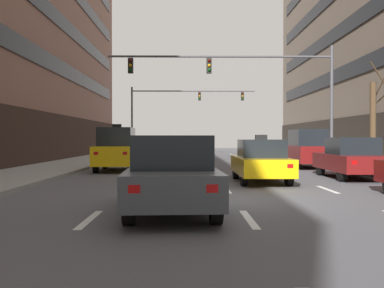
{
  "coord_description": "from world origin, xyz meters",
  "views": [
    {
      "loc": [
        -1.25,
        -11.67,
        1.65
      ],
      "look_at": [
        -0.89,
        22.0,
        1.18
      ],
      "focal_mm": 40.19,
      "sensor_mm": 36.0,
      "label": 1
    }
  ],
  "objects_px": {
    "car_driving_0": "(172,175)",
    "traffic_signal_1": "(176,104)",
    "traffic_signal_0": "(252,79)",
    "street_tree_0": "(373,123)",
    "car_parked_3": "(307,149)",
    "taxi_driving_2": "(260,161)",
    "taxi_driving_1": "(180,152)",
    "taxi_driving_3": "(117,149)",
    "car_parked_2": "(351,158)"
  },
  "relations": [
    {
      "from": "car_driving_0",
      "to": "taxi_driving_1",
      "type": "bearing_deg",
      "value": 90.33
    },
    {
      "from": "taxi_driving_2",
      "to": "car_driving_0",
      "type": "bearing_deg",
      "value": -115.34
    },
    {
      "from": "street_tree_0",
      "to": "taxi_driving_3",
      "type": "bearing_deg",
      "value": 177.95
    },
    {
      "from": "car_parked_2",
      "to": "traffic_signal_1",
      "type": "distance_m",
      "value": 27.58
    },
    {
      "from": "car_driving_0",
      "to": "car_parked_2",
      "type": "bearing_deg",
      "value": 48.65
    },
    {
      "from": "traffic_signal_0",
      "to": "street_tree_0",
      "type": "bearing_deg",
      "value": -26.16
    },
    {
      "from": "taxi_driving_1",
      "to": "traffic_signal_1",
      "type": "distance_m",
      "value": 16.76
    },
    {
      "from": "taxi_driving_3",
      "to": "car_parked_2",
      "type": "height_order",
      "value": "taxi_driving_3"
    },
    {
      "from": "car_driving_0",
      "to": "traffic_signal_0",
      "type": "height_order",
      "value": "traffic_signal_0"
    },
    {
      "from": "taxi_driving_3",
      "to": "car_parked_3",
      "type": "distance_m",
      "value": 10.44
    },
    {
      "from": "taxi_driving_3",
      "to": "car_parked_3",
      "type": "height_order",
      "value": "taxi_driving_3"
    },
    {
      "from": "car_parked_2",
      "to": "street_tree_0",
      "type": "relative_size",
      "value": 0.86
    },
    {
      "from": "taxi_driving_2",
      "to": "street_tree_0",
      "type": "height_order",
      "value": "street_tree_0"
    },
    {
      "from": "street_tree_0",
      "to": "taxi_driving_2",
      "type": "bearing_deg",
      "value": -140.83
    },
    {
      "from": "taxi_driving_1",
      "to": "traffic_signal_0",
      "type": "height_order",
      "value": "traffic_signal_0"
    },
    {
      "from": "taxi_driving_2",
      "to": "car_parked_2",
      "type": "xyz_separation_m",
      "value": [
        3.94,
        1.49,
        0.04
      ]
    },
    {
      "from": "taxi_driving_1",
      "to": "car_parked_2",
      "type": "relative_size",
      "value": 0.95
    },
    {
      "from": "car_driving_0",
      "to": "car_parked_2",
      "type": "distance_m",
      "value": 10.62
    },
    {
      "from": "street_tree_0",
      "to": "car_parked_2",
      "type": "bearing_deg",
      "value": -124.11
    },
    {
      "from": "taxi_driving_2",
      "to": "traffic_signal_0",
      "type": "bearing_deg",
      "value": 83.67
    },
    {
      "from": "car_parked_2",
      "to": "traffic_signal_0",
      "type": "xyz_separation_m",
      "value": [
        -3.04,
        6.63,
        4.16
      ]
    },
    {
      "from": "car_driving_0",
      "to": "street_tree_0",
      "type": "distance_m",
      "value": 15.33
    },
    {
      "from": "car_parked_3",
      "to": "taxi_driving_2",
      "type": "bearing_deg",
      "value": -116.82
    },
    {
      "from": "car_driving_0",
      "to": "traffic_signal_1",
      "type": "distance_m",
      "value": 34.35
    },
    {
      "from": "car_parked_2",
      "to": "taxi_driving_1",
      "type": "bearing_deg",
      "value": 125.64
    },
    {
      "from": "car_driving_0",
      "to": "street_tree_0",
      "type": "height_order",
      "value": "street_tree_0"
    },
    {
      "from": "traffic_signal_0",
      "to": "traffic_signal_1",
      "type": "xyz_separation_m",
      "value": [
        -4.78,
        19.47,
        0.11
      ]
    },
    {
      "from": "car_driving_0",
      "to": "traffic_signal_1",
      "type": "relative_size",
      "value": 0.37
    },
    {
      "from": "traffic_signal_0",
      "to": "car_driving_0",
      "type": "bearing_deg",
      "value": -105.21
    },
    {
      "from": "car_driving_0",
      "to": "taxi_driving_3",
      "type": "bearing_deg",
      "value": 104.71
    },
    {
      "from": "traffic_signal_0",
      "to": "taxi_driving_1",
      "type": "bearing_deg",
      "value": 141.04
    },
    {
      "from": "car_parked_2",
      "to": "taxi_driving_2",
      "type": "bearing_deg",
      "value": -159.36
    },
    {
      "from": "car_parked_2",
      "to": "street_tree_0",
      "type": "distance_m",
      "value": 4.92
    },
    {
      "from": "taxi_driving_2",
      "to": "traffic_signal_1",
      "type": "xyz_separation_m",
      "value": [
        -3.88,
        27.59,
        4.31
      ]
    },
    {
      "from": "taxi_driving_2",
      "to": "street_tree_0",
      "type": "bearing_deg",
      "value": 39.17
    },
    {
      "from": "taxi_driving_1",
      "to": "taxi_driving_2",
      "type": "distance_m",
      "value": 11.84
    },
    {
      "from": "traffic_signal_1",
      "to": "taxi_driving_3",
      "type": "bearing_deg",
      "value": -96.33
    },
    {
      "from": "taxi_driving_2",
      "to": "car_parked_2",
      "type": "relative_size",
      "value": 0.95
    },
    {
      "from": "car_parked_2",
      "to": "street_tree_0",
      "type": "bearing_deg",
      "value": 55.89
    },
    {
      "from": "traffic_signal_1",
      "to": "traffic_signal_0",
      "type": "bearing_deg",
      "value": -76.21
    },
    {
      "from": "taxi_driving_3",
      "to": "traffic_signal_1",
      "type": "bearing_deg",
      "value": 83.67
    },
    {
      "from": "car_driving_0",
      "to": "car_parked_3",
      "type": "relative_size",
      "value": 1.05
    },
    {
      "from": "traffic_signal_1",
      "to": "street_tree_0",
      "type": "height_order",
      "value": "traffic_signal_1"
    },
    {
      "from": "taxi_driving_2",
      "to": "car_parked_3",
      "type": "distance_m",
      "value": 8.75
    },
    {
      "from": "car_driving_0",
      "to": "taxi_driving_2",
      "type": "relative_size",
      "value": 1.08
    },
    {
      "from": "car_parked_3",
      "to": "taxi_driving_3",
      "type": "bearing_deg",
      "value": -168.93
    },
    {
      "from": "taxi_driving_1",
      "to": "car_parked_3",
      "type": "xyz_separation_m",
      "value": [
        7.12,
        -3.61,
        0.28
      ]
    },
    {
      "from": "taxi_driving_1",
      "to": "taxi_driving_2",
      "type": "relative_size",
      "value": 1.0
    },
    {
      "from": "taxi_driving_1",
      "to": "traffic_signal_1",
      "type": "height_order",
      "value": "traffic_signal_1"
    },
    {
      "from": "traffic_signal_0",
      "to": "traffic_signal_1",
      "type": "height_order",
      "value": "traffic_signal_0"
    }
  ]
}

